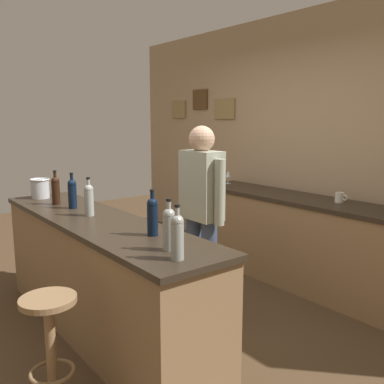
{
  "coord_description": "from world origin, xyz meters",
  "views": [
    {
      "loc": [
        2.92,
        -1.76,
        1.67
      ],
      "look_at": [
        0.09,
        0.45,
        1.05
      ],
      "focal_mm": 39.54,
      "sensor_mm": 36.0,
      "label": 1
    }
  ],
  "objects_px": {
    "wine_glass_a": "(228,174)",
    "bartender": "(201,210)",
    "wine_bottle_d": "(152,215)",
    "ice_bucket": "(40,188)",
    "wine_bottle_c": "(89,199)",
    "wine_bottle_e": "(169,227)",
    "wine_bottle_b": "(72,193)",
    "coffee_mug": "(340,197)",
    "wine_bottle_f": "(177,235)",
    "wine_bottle_a": "(56,189)",
    "bar_stool": "(50,334)"
  },
  "relations": [
    {
      "from": "ice_bucket",
      "to": "coffee_mug",
      "type": "distance_m",
      "value": 2.85
    },
    {
      "from": "wine_bottle_b",
      "to": "wine_bottle_d",
      "type": "height_order",
      "value": "same"
    },
    {
      "from": "wine_bottle_f",
      "to": "wine_glass_a",
      "type": "height_order",
      "value": "wine_bottle_f"
    },
    {
      "from": "bar_stool",
      "to": "wine_bottle_d",
      "type": "distance_m",
      "value": 0.92
    },
    {
      "from": "ice_bucket",
      "to": "wine_bottle_b",
      "type": "bearing_deg",
      "value": 5.18
    },
    {
      "from": "wine_bottle_d",
      "to": "ice_bucket",
      "type": "relative_size",
      "value": 1.63
    },
    {
      "from": "bartender",
      "to": "bar_stool",
      "type": "bearing_deg",
      "value": -75.7
    },
    {
      "from": "bartender",
      "to": "wine_bottle_d",
      "type": "bearing_deg",
      "value": -62.96
    },
    {
      "from": "ice_bucket",
      "to": "wine_bottle_d",
      "type": "bearing_deg",
      "value": 4.32
    },
    {
      "from": "wine_bottle_a",
      "to": "wine_bottle_c",
      "type": "relative_size",
      "value": 1.0
    },
    {
      "from": "wine_bottle_a",
      "to": "wine_bottle_b",
      "type": "relative_size",
      "value": 1.0
    },
    {
      "from": "bartender",
      "to": "wine_bottle_f",
      "type": "height_order",
      "value": "bartender"
    },
    {
      "from": "wine_bottle_a",
      "to": "wine_bottle_f",
      "type": "height_order",
      "value": "same"
    },
    {
      "from": "wine_glass_a",
      "to": "wine_bottle_c",
      "type": "bearing_deg",
      "value": -72.42
    },
    {
      "from": "wine_bottle_d",
      "to": "ice_bucket",
      "type": "distance_m",
      "value": 1.79
    },
    {
      "from": "wine_bottle_b",
      "to": "wine_bottle_c",
      "type": "relative_size",
      "value": 1.0
    },
    {
      "from": "wine_bottle_a",
      "to": "ice_bucket",
      "type": "relative_size",
      "value": 1.63
    },
    {
      "from": "bar_stool",
      "to": "wine_bottle_e",
      "type": "relative_size",
      "value": 2.22
    },
    {
      "from": "wine_bottle_f",
      "to": "coffee_mug",
      "type": "height_order",
      "value": "wine_bottle_f"
    },
    {
      "from": "wine_glass_a",
      "to": "coffee_mug",
      "type": "xyz_separation_m",
      "value": [
        1.51,
        0.02,
        -0.06
      ]
    },
    {
      "from": "wine_bottle_b",
      "to": "bartender",
      "type": "bearing_deg",
      "value": 45.15
    },
    {
      "from": "wine_bottle_d",
      "to": "coffee_mug",
      "type": "xyz_separation_m",
      "value": [
        0.06,
        2.04,
        -0.11
      ]
    },
    {
      "from": "wine_bottle_b",
      "to": "ice_bucket",
      "type": "relative_size",
      "value": 1.63
    },
    {
      "from": "bar_stool",
      "to": "wine_bottle_f",
      "type": "bearing_deg",
      "value": 48.17
    },
    {
      "from": "wine_bottle_d",
      "to": "bar_stool",
      "type": "bearing_deg",
      "value": -90.02
    },
    {
      "from": "wine_bottle_f",
      "to": "ice_bucket",
      "type": "distance_m",
      "value": 2.27
    },
    {
      "from": "wine_bottle_b",
      "to": "wine_bottle_e",
      "type": "bearing_deg",
      "value": -0.88
    },
    {
      "from": "wine_bottle_b",
      "to": "wine_bottle_f",
      "type": "relative_size",
      "value": 1.0
    },
    {
      "from": "bartender",
      "to": "wine_glass_a",
      "type": "bearing_deg",
      "value": 129.82
    },
    {
      "from": "bartender",
      "to": "wine_bottle_d",
      "type": "distance_m",
      "value": 0.8
    },
    {
      "from": "bartender",
      "to": "coffee_mug",
      "type": "bearing_deg",
      "value": 72.63
    },
    {
      "from": "bartender",
      "to": "ice_bucket",
      "type": "distance_m",
      "value": 1.65
    },
    {
      "from": "wine_bottle_b",
      "to": "wine_bottle_f",
      "type": "bearing_deg",
      "value": -2.86
    },
    {
      "from": "wine_bottle_d",
      "to": "wine_bottle_c",
      "type": "bearing_deg",
      "value": -173.94
    },
    {
      "from": "bar_stool",
      "to": "ice_bucket",
      "type": "distance_m",
      "value": 1.95
    },
    {
      "from": "bar_stool",
      "to": "wine_bottle_a",
      "type": "distance_m",
      "value": 1.61
    },
    {
      "from": "wine_bottle_b",
      "to": "wine_bottle_d",
      "type": "xyz_separation_m",
      "value": [
        1.14,
        0.08,
        0.0
      ]
    },
    {
      "from": "wine_bottle_c",
      "to": "wine_bottle_e",
      "type": "distance_m",
      "value": 1.12
    },
    {
      "from": "wine_bottle_e",
      "to": "wine_glass_a",
      "type": "relative_size",
      "value": 1.97
    },
    {
      "from": "wine_glass_a",
      "to": "bartender",
      "type": "bearing_deg",
      "value": -50.18
    },
    {
      "from": "wine_bottle_c",
      "to": "coffee_mug",
      "type": "height_order",
      "value": "wine_bottle_c"
    },
    {
      "from": "wine_bottle_c",
      "to": "bartender",
      "type": "bearing_deg",
      "value": 61.53
    },
    {
      "from": "wine_bottle_c",
      "to": "ice_bucket",
      "type": "height_order",
      "value": "wine_bottle_c"
    },
    {
      "from": "bartender",
      "to": "wine_bottle_f",
      "type": "bearing_deg",
      "value": -45.4
    },
    {
      "from": "bar_stool",
      "to": "wine_bottle_a",
      "type": "relative_size",
      "value": 2.22
    },
    {
      "from": "bartender",
      "to": "wine_bottle_e",
      "type": "height_order",
      "value": "bartender"
    },
    {
      "from": "bartender",
      "to": "wine_bottle_c",
      "type": "distance_m",
      "value": 0.9
    },
    {
      "from": "wine_bottle_e",
      "to": "wine_bottle_f",
      "type": "relative_size",
      "value": 1.0
    },
    {
      "from": "wine_bottle_d",
      "to": "ice_bucket",
      "type": "xyz_separation_m",
      "value": [
        -1.78,
        -0.13,
        -0.04
      ]
    },
    {
      "from": "wine_bottle_d",
      "to": "coffee_mug",
      "type": "bearing_deg",
      "value": 88.4
    }
  ]
}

